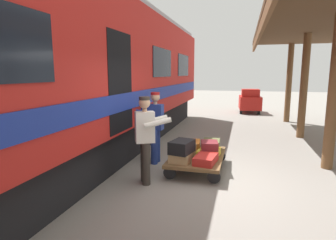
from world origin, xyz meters
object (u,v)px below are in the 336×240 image
train_car (56,77)px  suitcase_maroon_trunk (209,145)px  suitcase_orange_carryall (190,145)px  suitcase_tan_vintage (182,157)px  suitcase_yellow_case (209,152)px  suitcase_black_hardshell (182,147)px  suitcase_olive_duffel (211,145)px  luggage_cart (197,157)px  suitcase_cream_canvas (186,150)px  suitcase_red_plastic (206,159)px  porter_in_overalls (155,125)px  baggage_tug (250,101)px  porter_by_door (146,137)px

train_car → suitcase_maroon_trunk: 3.63m
suitcase_orange_carryall → suitcase_tan_vintage: size_ratio=1.00×
suitcase_yellow_case → suitcase_maroon_trunk: 0.17m
suitcase_black_hardshell → suitcase_tan_vintage: bearing=-64.8°
suitcase_olive_duffel → suitcase_yellow_case: bearing=90.0°
luggage_cart → suitcase_cream_canvas: bearing=0.0°
suitcase_tan_vintage → suitcase_red_plastic: suitcase_tan_vintage is taller
luggage_cart → suitcase_yellow_case: size_ratio=3.31×
suitcase_yellow_case → suitcase_black_hardshell: (0.50, 0.52, 0.23)m
luggage_cart → suitcase_olive_duffel: (-0.25, -0.50, 0.17)m
luggage_cart → suitcase_maroon_trunk: suitcase_maroon_trunk is taller
porter_in_overalls → baggage_tug: bearing=-103.8°
luggage_cart → suitcase_black_hardshell: suitcase_black_hardshell is taller
suitcase_yellow_case → suitcase_red_plastic: (0.00, 0.50, 0.00)m
train_car → porter_by_door: train_car is taller
suitcase_black_hardshell → suitcase_maroon_trunk: 0.73m
suitcase_red_plastic → suitcase_olive_duffel: 1.00m
suitcase_tan_vintage → baggage_tug: bearing=-98.6°
train_car → suitcase_yellow_case: bearing=-166.5°
suitcase_olive_duffel → suitcase_maroon_trunk: (-0.01, 0.50, 0.12)m
porter_in_overalls → suitcase_cream_canvas: bearing=164.8°
luggage_cart → porter_in_overalls: (1.07, -0.22, 0.64)m
luggage_cart → porter_in_overalls: 1.27m
luggage_cart → porter_by_door: size_ratio=1.07×
suitcase_tan_vintage → suitcase_yellow_case: 0.71m
luggage_cart → suitcase_olive_duffel: suitcase_olive_duffel is taller
suitcase_olive_duffel → porter_in_overalls: bearing=11.9°
suitcase_tan_vintage → porter_in_overalls: (0.82, -0.72, 0.50)m
suitcase_olive_duffel → suitcase_red_plastic: bearing=90.0°
train_car → porter_in_overalls: size_ratio=10.23×
suitcase_maroon_trunk → suitcase_black_hardshell: bearing=45.9°
suitcase_yellow_case → suitcase_black_hardshell: suitcase_black_hardshell is taller
suitcase_orange_carryall → baggage_tug: (-1.56, -9.34, 0.20)m
suitcase_red_plastic → suitcase_yellow_case: bearing=-90.0°
suitcase_cream_canvas → suitcase_olive_duffel: bearing=-135.3°
luggage_cart → suitcase_olive_duffel: size_ratio=3.61×
suitcase_maroon_trunk → baggage_tug: (-1.04, -9.84, 0.05)m
porter_by_door → suitcase_olive_duffel: bearing=-125.7°
suitcase_cream_canvas → suitcase_maroon_trunk: (-0.52, 0.00, 0.15)m
suitcase_cream_canvas → suitcase_red_plastic: bearing=135.3°
suitcase_orange_carryall → porter_in_overalls: (0.82, 0.28, 0.50)m
suitcase_olive_duffel → suitcase_maroon_trunk: size_ratio=1.17×
suitcase_orange_carryall → porter_by_door: porter_by_door is taller
suitcase_tan_vintage → suitcase_cream_canvas: bearing=-90.0°
train_car → suitcase_black_hardshell: (-2.71, -0.25, -1.42)m
suitcase_olive_duffel → porter_in_overalls: (1.32, 0.28, 0.47)m
suitcase_yellow_case → porter_by_door: (1.10, 1.03, 0.52)m
baggage_tug → suitcase_red_plastic: bearing=84.2°
suitcase_olive_duffel → suitcase_black_hardshell: suitcase_black_hardshell is taller
luggage_cart → suitcase_orange_carryall: bearing=-63.2°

